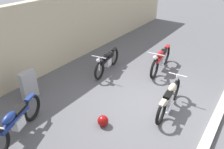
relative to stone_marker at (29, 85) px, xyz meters
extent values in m
plane|color=#56565B|center=(1.83, -3.33, -0.45)|extent=(40.00, 40.00, 0.00)
cube|color=beige|center=(1.83, 0.95, 0.87)|extent=(18.00, 0.30, 2.65)
cube|color=#B7B2A8|center=(1.83, -5.04, -0.39)|extent=(18.00, 0.24, 0.12)
cube|color=#9E9EA3|center=(0.00, 0.00, 0.00)|extent=(0.52, 0.23, 0.90)
sphere|color=maroon|center=(0.29, -2.64, -0.30)|extent=(0.30, 0.30, 0.30)
torus|color=black|center=(3.33, -2.63, -0.07)|extent=(0.76, 0.17, 0.76)
torus|color=black|center=(4.72, -2.48, -0.07)|extent=(0.76, 0.17, 0.76)
cube|color=silver|center=(4.08, -2.55, -0.05)|extent=(0.35, 0.24, 0.29)
cube|color=#B21919|center=(4.03, -2.56, 0.12)|extent=(1.07, 0.22, 0.12)
ellipsoid|color=#B21919|center=(3.84, -2.58, 0.30)|extent=(0.48, 0.26, 0.21)
cube|color=black|center=(4.21, -2.54, 0.25)|extent=(0.43, 0.23, 0.08)
cube|color=#B21919|center=(4.72, -2.48, 0.28)|extent=(0.34, 0.16, 0.06)
cylinder|color=silver|center=(3.33, -2.63, 0.21)|extent=(0.06, 0.06, 0.57)
cylinder|color=silver|center=(3.33, -2.63, 0.50)|extent=(0.10, 0.60, 0.04)
sphere|color=silver|center=(3.25, -2.64, 0.40)|extent=(0.15, 0.15, 0.15)
cylinder|color=silver|center=(4.27, -2.40, -0.12)|extent=(0.73, 0.14, 0.06)
torus|color=black|center=(2.51, -3.73, -0.11)|extent=(0.69, 0.14, 0.69)
torus|color=black|center=(1.24, -3.82, -0.11)|extent=(0.69, 0.14, 0.69)
cube|color=silver|center=(1.83, -3.78, -0.09)|extent=(0.32, 0.21, 0.26)
cube|color=beige|center=(1.88, -3.78, 0.06)|extent=(0.97, 0.17, 0.11)
ellipsoid|color=beige|center=(2.05, -3.76, 0.23)|extent=(0.43, 0.22, 0.19)
cube|color=black|center=(1.71, -3.79, 0.19)|extent=(0.39, 0.20, 0.08)
cube|color=beige|center=(1.24, -3.82, 0.21)|extent=(0.31, 0.14, 0.06)
cylinder|color=silver|center=(2.51, -3.73, 0.15)|extent=(0.05, 0.05, 0.52)
cylinder|color=silver|center=(2.51, -3.73, 0.41)|extent=(0.08, 0.55, 0.03)
sphere|color=silver|center=(2.59, -3.72, 0.32)|extent=(0.13, 0.13, 0.13)
cylinder|color=silver|center=(1.65, -3.91, -0.15)|extent=(0.66, 0.11, 0.06)
torus|color=black|center=(-0.59, -0.92, -0.09)|extent=(0.71, 0.35, 0.73)
cube|color=silver|center=(-1.17, -1.15, -0.07)|extent=(0.37, 0.30, 0.28)
cube|color=navy|center=(-1.21, -1.17, 0.09)|extent=(0.99, 0.47, 0.12)
ellipsoid|color=navy|center=(-1.38, -1.24, 0.27)|extent=(0.48, 0.35, 0.20)
cube|color=black|center=(-1.05, -1.11, 0.22)|extent=(0.44, 0.31, 0.08)
cube|color=navy|center=(-0.59, -0.92, 0.25)|extent=(0.34, 0.23, 0.06)
cylinder|color=silver|center=(-1.03, -0.97, -0.14)|extent=(0.67, 0.31, 0.06)
torus|color=black|center=(2.15, -1.07, -0.11)|extent=(0.69, 0.21, 0.69)
torus|color=black|center=(3.40, -0.84, -0.11)|extent=(0.69, 0.21, 0.69)
cube|color=silver|center=(2.82, -0.94, -0.09)|extent=(0.33, 0.24, 0.26)
cube|color=black|center=(2.78, -0.95, 0.06)|extent=(0.97, 0.27, 0.11)
ellipsoid|color=black|center=(2.61, -0.98, 0.23)|extent=(0.44, 0.26, 0.19)
cube|color=black|center=(2.94, -0.92, 0.19)|extent=(0.40, 0.24, 0.08)
cube|color=black|center=(3.40, -0.84, 0.21)|extent=(0.32, 0.17, 0.06)
cylinder|color=silver|center=(2.15, -1.07, 0.15)|extent=(0.05, 0.05, 0.52)
cylinder|color=silver|center=(2.15, -1.07, 0.41)|extent=(0.13, 0.54, 0.03)
sphere|color=silver|center=(2.07, -1.08, 0.32)|extent=(0.13, 0.13, 0.13)
cylinder|color=silver|center=(2.99, -0.80, -0.15)|extent=(0.66, 0.18, 0.06)
camera|label=1|loc=(-3.17, -5.37, 3.57)|focal=35.15mm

